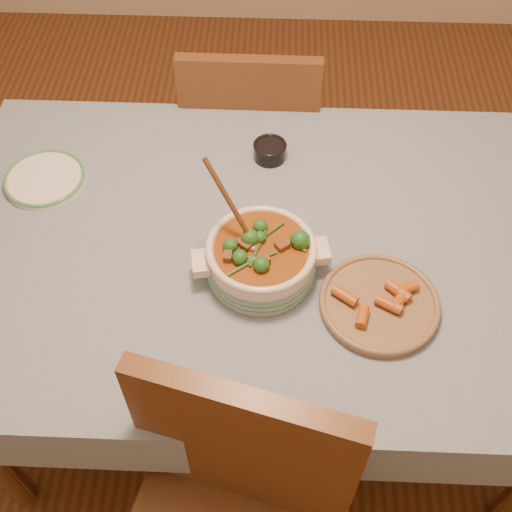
{
  "coord_description": "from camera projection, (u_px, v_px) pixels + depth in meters",
  "views": [
    {
      "loc": [
        0.01,
        -1.04,
        2.03
      ],
      "look_at": [
        -0.02,
        -0.12,
        0.85
      ],
      "focal_mm": 45.0,
      "sensor_mm": 36.0,
      "label": 1
    }
  ],
  "objects": [
    {
      "name": "stew_casserole",
      "position": [
        261.0,
        257.0,
        1.53
      ],
      "size": [
        0.34,
        0.3,
        0.31
      ],
      "rotation": [
        0.0,
        0.0,
        0.17
      ],
      "color": "beige",
      "rests_on": "dining_table"
    },
    {
      "name": "chair_far",
      "position": [
        251.0,
        138.0,
        2.23
      ],
      "size": [
        0.44,
        0.44,
        0.93
      ],
      "rotation": [
        0.0,
        0.0,
        3.14
      ],
      "color": "brown",
      "rests_on": "floor"
    },
    {
      "name": "white_plate",
      "position": [
        45.0,
        179.0,
        1.77
      ],
      "size": [
        0.28,
        0.28,
        0.02
      ],
      "rotation": [
        0.0,
        0.0,
        -0.32
      ],
      "color": "white",
      "rests_on": "dining_table"
    },
    {
      "name": "floor",
      "position": [
        264.0,
        378.0,
        2.24
      ],
      "size": [
        4.5,
        4.5,
        0.0
      ],
      "primitive_type": "plane",
      "color": "#4E2B16",
      "rests_on": "ground"
    },
    {
      "name": "fried_plate",
      "position": [
        380.0,
        302.0,
        1.51
      ],
      "size": [
        0.36,
        0.36,
        0.05
      ],
      "rotation": [
        0.0,
        0.0,
        -0.36
      ],
      "color": "#8A6E4C",
      "rests_on": "dining_table"
    },
    {
      "name": "condiment_bowl",
      "position": [
        270.0,
        150.0,
        1.82
      ],
      "size": [
        0.1,
        0.1,
        0.05
      ],
      "rotation": [
        0.0,
        0.0,
        0.08
      ],
      "color": "black",
      "rests_on": "dining_table"
    },
    {
      "name": "dining_table",
      "position": [
        267.0,
        263.0,
        1.72
      ],
      "size": [
        1.68,
        1.08,
        0.76
      ],
      "color": "brown",
      "rests_on": "floor"
    }
  ]
}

